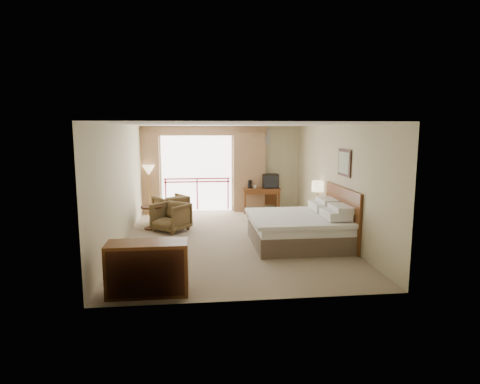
{
  "coord_description": "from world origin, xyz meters",
  "views": [
    {
      "loc": [
        -0.85,
        -9.24,
        2.57
      ],
      "look_at": [
        0.23,
        0.4,
        1.07
      ],
      "focal_mm": 30.0,
      "sensor_mm": 36.0,
      "label": 1
    }
  ],
  "objects": [
    {
      "name": "coffee_maker",
      "position": [
        0.86,
        3.15,
        0.89
      ],
      "size": [
        0.13,
        0.13,
        0.26
      ],
      "primitive_type": "cylinder",
      "rotation": [
        0.0,
        0.0,
        -0.11
      ],
      "color": "black",
      "rests_on": "desk"
    },
    {
      "name": "armchair_far",
      "position": [
        -1.56,
        2.1,
        0.0
      ],
      "size": [
        1.12,
        1.13,
        0.76
      ],
      "primitive_type": "imported",
      "rotation": [
        0.0,
        0.0,
        -2.59
      ],
      "color": "#46351E",
      "rests_on": "floor"
    },
    {
      "name": "book",
      "position": [
        -2.0,
        1.23,
        0.61
      ],
      "size": [
        0.19,
        0.25,
        0.02
      ],
      "primitive_type": "imported",
      "rotation": [
        0.0,
        0.0,
        0.07
      ],
      "color": "white",
      "rests_on": "side_table"
    },
    {
      "name": "framed_art",
      "position": [
        2.47,
        -0.6,
        1.85
      ],
      "size": [
        0.04,
        0.72,
        0.6
      ],
      "color": "black",
      "rests_on": "wall_right"
    },
    {
      "name": "curtain_left",
      "position": [
        -2.45,
        3.35,
        1.25
      ],
      "size": [
        1.0,
        0.26,
        2.5
      ],
      "primitive_type": "cube",
      "color": "#956E4F",
      "rests_on": "wall_back"
    },
    {
      "name": "curtain_right",
      "position": [
        0.85,
        3.35,
        1.25
      ],
      "size": [
        1.0,
        0.26,
        2.5
      ],
      "primitive_type": "cube",
      "color": "#956E4F",
      "rests_on": "wall_back"
    },
    {
      "name": "wall_left",
      "position": [
        -2.5,
        0.0,
        1.35
      ],
      "size": [
        0.0,
        7.0,
        7.0
      ],
      "primitive_type": "plane",
      "rotation": [
        1.57,
        0.0,
        1.57
      ],
      "color": "#C6BC93",
      "rests_on": "ground"
    },
    {
      "name": "dresser",
      "position": [
        -1.62,
        -3.06,
        0.42
      ],
      "size": [
        1.26,
        0.54,
        0.84
      ],
      "rotation": [
        0.0,
        0.0,
        -0.04
      ],
      "color": "#572B13",
      "rests_on": "floor"
    },
    {
      "name": "nightstand",
      "position": [
        2.39,
        0.96,
        0.31
      ],
      "size": [
        0.45,
        0.53,
        0.63
      ],
      "primitive_type": "cube",
      "rotation": [
        0.0,
        0.0,
        -0.02
      ],
      "color": "#572B13",
      "rests_on": "floor"
    },
    {
      "name": "side_table",
      "position": [
        -2.0,
        1.23,
        0.42
      ],
      "size": [
        0.56,
        0.56,
        0.61
      ],
      "rotation": [
        0.0,
        0.0,
        -0.29
      ],
      "color": "black",
      "rests_on": "floor"
    },
    {
      "name": "floor_lamp",
      "position": [
        -2.26,
        3.16,
        1.31
      ],
      "size": [
        0.39,
        0.39,
        1.52
      ],
      "rotation": [
        0.0,
        0.0,
        0.29
      ],
      "color": "tan",
      "rests_on": "floor"
    },
    {
      "name": "cup",
      "position": [
        1.01,
        3.1,
        0.81
      ],
      "size": [
        0.09,
        0.09,
        0.1
      ],
      "primitive_type": "cylinder",
      "rotation": [
        0.0,
        0.0,
        -0.21
      ],
      "color": "white",
      "rests_on": "desk"
    },
    {
      "name": "bed",
      "position": [
        1.5,
        -0.6,
        0.38
      ],
      "size": [
        2.13,
        2.06,
        0.97
      ],
      "color": "brown",
      "rests_on": "floor"
    },
    {
      "name": "wall_right",
      "position": [
        2.5,
        0.0,
        1.35
      ],
      "size": [
        0.0,
        7.0,
        7.0
      ],
      "primitive_type": "plane",
      "rotation": [
        1.57,
        0.0,
        -1.57
      ],
      "color": "#C6BC93",
      "rests_on": "ground"
    },
    {
      "name": "headboard",
      "position": [
        2.46,
        -0.6,
        0.65
      ],
      "size": [
        0.06,
        2.1,
        1.3
      ],
      "primitive_type": "cube",
      "color": "#572B13",
      "rests_on": "wall_right"
    },
    {
      "name": "phone",
      "position": [
        2.34,
        0.81,
        0.67
      ],
      "size": [
        0.2,
        0.16,
        0.09
      ],
      "primitive_type": "cube",
      "rotation": [
        0.0,
        0.0,
        0.02
      ],
      "color": "black",
      "rests_on": "nightstand"
    },
    {
      "name": "balcony_door",
      "position": [
        -0.8,
        3.48,
        1.2
      ],
      "size": [
        2.4,
        0.0,
        2.4
      ],
      "primitive_type": "plane",
      "rotation": [
        1.57,
        0.0,
        0.0
      ],
      "color": "white",
      "rests_on": "wall_back"
    },
    {
      "name": "hvac_vent",
      "position": [
        1.3,
        3.47,
        2.35
      ],
      "size": [
        0.5,
        0.04,
        0.5
      ],
      "primitive_type": "cube",
      "color": "silver",
      "rests_on": "wall_back"
    },
    {
      "name": "tv",
      "position": [
        1.51,
        3.14,
        0.98
      ],
      "size": [
        0.49,
        0.39,
        0.45
      ],
      "rotation": [
        0.0,
        0.0,
        0.13
      ],
      "color": "black",
      "rests_on": "desk"
    },
    {
      "name": "ceiling",
      "position": [
        0.0,
        0.0,
        2.7
      ],
      "size": [
        7.0,
        7.0,
        0.0
      ],
      "primitive_type": "plane",
      "rotation": [
        3.14,
        0.0,
        0.0
      ],
      "color": "white",
      "rests_on": "wall_back"
    },
    {
      "name": "floor",
      "position": [
        0.0,
        0.0,
        0.0
      ],
      "size": [
        7.0,
        7.0,
        0.0
      ],
      "primitive_type": "plane",
      "color": "#8B785D",
      "rests_on": "ground"
    },
    {
      "name": "wall_front",
      "position": [
        0.0,
        -3.5,
        1.35
      ],
      "size": [
        5.0,
        0.0,
        5.0
      ],
      "primitive_type": "plane",
      "rotation": [
        -1.57,
        0.0,
        0.0
      ],
      "color": "#C6BC93",
      "rests_on": "ground"
    },
    {
      "name": "valance",
      "position": [
        -0.8,
        3.38,
        2.55
      ],
      "size": [
        4.4,
        0.22,
        0.28
      ],
      "primitive_type": "cube",
      "color": "#956E4F",
      "rests_on": "wall_back"
    },
    {
      "name": "desk",
      "position": [
        1.21,
        3.2,
        0.59
      ],
      "size": [
        1.17,
        0.56,
        0.76
      ],
      "rotation": [
        0.0,
        0.0,
        0.0
      ],
      "color": "#572B13",
      "rests_on": "floor"
    },
    {
      "name": "armchair_near",
      "position": [
        -1.49,
        0.95,
        0.0
      ],
      "size": [
        1.11,
        1.11,
        0.73
      ],
      "primitive_type": "imported",
      "rotation": [
        0.0,
        0.0,
        -0.67
      ],
      "color": "#46351E",
      "rests_on": "floor"
    },
    {
      "name": "wall_back",
      "position": [
        0.0,
        3.5,
        1.35
      ],
      "size": [
        5.0,
        0.0,
        5.0
      ],
      "primitive_type": "plane",
      "rotation": [
        1.57,
        0.0,
        0.0
      ],
      "color": "#C6BC93",
      "rests_on": "ground"
    },
    {
      "name": "balcony_railing",
      "position": [
        -0.8,
        3.46,
        0.81
      ],
      "size": [
        2.09,
        0.03,
        1.02
      ],
      "color": "#B30F16",
      "rests_on": "wall_back"
    },
    {
      "name": "wastebasket",
      "position": [
        0.79,
        2.46,
        0.14
      ],
      "size": [
        0.26,
        0.26,
        0.27
      ],
      "primitive_type": "cylinder",
      "rotation": [
        0.0,
        0.0,
        0.24
      ],
      "color": "black",
      "rests_on": "floor"
    },
    {
      "name": "table_lamp",
      "position": [
        2.39,
        1.01,
        1.08
      ],
      "size": [
        0.33,
        0.33,
        0.59
      ],
      "rotation": [
        0.0,
        0.0,
        -0.19
      ],
      "color": "tan",
      "rests_on": "nightstand"
    }
  ]
}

